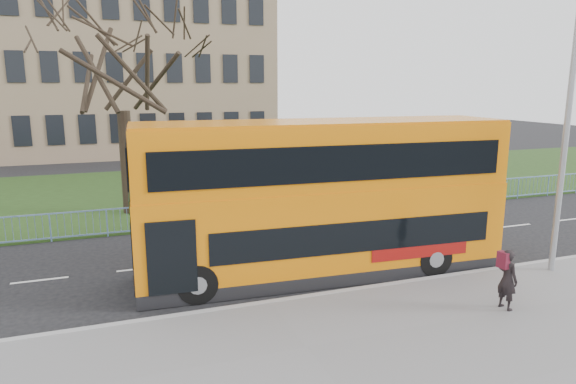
% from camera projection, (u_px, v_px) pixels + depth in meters
% --- Properties ---
extents(ground, '(120.00, 120.00, 0.00)m').
position_uv_depth(ground, '(255.00, 285.00, 15.10)').
color(ground, black).
rests_on(ground, ground).
extents(kerb, '(80.00, 0.20, 0.14)m').
position_uv_depth(kerb, '(271.00, 303.00, 13.66)').
color(kerb, '#949497').
rests_on(kerb, ground).
extents(grass_verge, '(80.00, 15.40, 0.08)m').
position_uv_depth(grass_verge, '(183.00, 191.00, 28.27)').
color(grass_verge, '#1E3412').
rests_on(grass_verge, ground).
extents(guard_railing, '(40.00, 0.12, 1.10)m').
position_uv_depth(guard_railing, '(210.00, 214.00, 21.07)').
color(guard_railing, '#7197C9').
rests_on(guard_railing, ground).
extents(bare_tree, '(7.62, 7.62, 10.89)m').
position_uv_depth(bare_tree, '(122.00, 90.00, 22.18)').
color(bare_tree, black).
rests_on(bare_tree, grass_verge).
extents(civic_building, '(30.00, 15.00, 14.00)m').
position_uv_depth(civic_building, '(85.00, 70.00, 44.25)').
color(civic_building, '#8A7357').
rests_on(civic_building, ground).
extents(yellow_bus, '(11.27, 3.27, 4.67)m').
position_uv_depth(yellow_bus, '(322.00, 195.00, 15.53)').
color(yellow_bus, orange).
rests_on(yellow_bus, ground).
extents(pedestrian, '(0.44, 0.62, 1.58)m').
position_uv_depth(pedestrian, '(507.00, 279.00, 13.06)').
color(pedestrian, black).
rests_on(pedestrian, pavement).
extents(street_lamp, '(1.93, 0.47, 9.14)m').
position_uv_depth(street_lamp, '(565.00, 107.00, 14.93)').
color(street_lamp, '#96999E').
rests_on(street_lamp, pavement).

